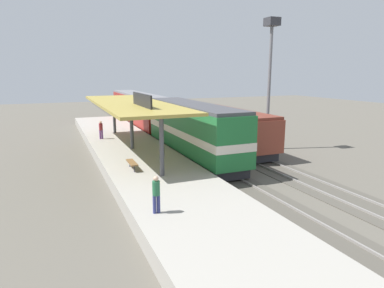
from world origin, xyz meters
TOP-DOWN VIEW (x-y plane):
  - ground_plane at (2.00, 0.00)m, footprint 120.00×120.00m
  - track_near at (0.00, 0.00)m, footprint 3.20×110.00m
  - track_far at (4.60, 0.00)m, footprint 3.20×110.00m
  - platform at (-4.60, 0.00)m, footprint 6.00×44.00m
  - station_canopy at (-4.60, -0.09)m, footprint 5.20×18.00m
  - platform_bench at (-6.00, -6.00)m, footprint 0.44×1.70m
  - locomotive at (0.00, -1.81)m, footprint 2.93×14.43m
  - passenger_carriage_single at (0.00, 16.19)m, footprint 2.90×20.00m
  - freight_car at (4.60, -0.01)m, footprint 2.80×12.00m
  - light_mast at (7.80, -1.15)m, footprint 1.10×1.10m
  - person_waiting at (-6.55, -13.25)m, footprint 0.34×0.34m
  - person_walking at (-6.37, 5.23)m, footprint 0.34×0.34m

SIDE VIEW (x-z plane):
  - ground_plane at x=2.00m, z-range 0.00..0.00m
  - track_near at x=0.00m, z-range -0.05..0.11m
  - track_far at x=4.60m, z-range -0.05..0.11m
  - platform at x=-4.60m, z-range 0.00..0.90m
  - platform_bench at x=-6.00m, z-range 1.09..1.59m
  - person_waiting at x=-6.55m, z-range 1.00..2.71m
  - person_walking at x=-6.37m, z-range 1.00..2.71m
  - freight_car at x=4.60m, z-range 0.20..3.74m
  - passenger_carriage_single at x=0.00m, z-range 0.19..4.43m
  - locomotive at x=0.00m, z-range 0.19..4.63m
  - station_canopy at x=-4.60m, z-range 2.18..6.88m
  - light_mast at x=7.80m, z-range 2.55..14.25m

